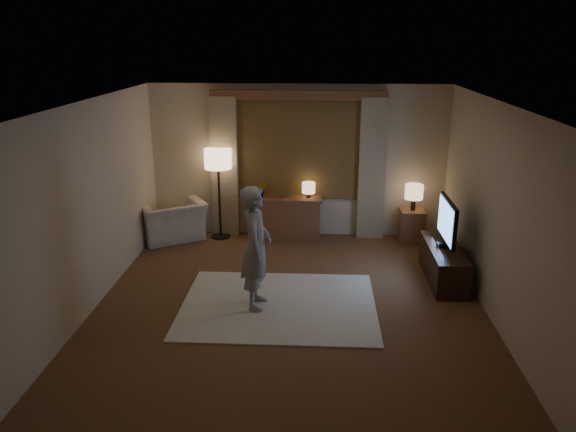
# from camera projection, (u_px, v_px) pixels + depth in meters

# --- Properties ---
(room) EXTENTS (5.04, 5.54, 2.64)m
(room) POSITION_uv_depth(u_px,v_px,m) (292.00, 195.00, 7.39)
(room) COLOR brown
(room) RESTS_ON ground
(rug) EXTENTS (2.50, 2.00, 0.02)m
(rug) POSITION_uv_depth(u_px,v_px,m) (279.00, 305.00, 7.28)
(rug) COLOR beige
(rug) RESTS_ON floor
(sideboard) EXTENTS (1.20, 0.40, 0.70)m
(sideboard) POSITION_uv_depth(u_px,v_px,m) (285.00, 219.00, 9.60)
(sideboard) COLOR brown
(sideboard) RESTS_ON floor
(picture_frame) EXTENTS (0.16, 0.02, 0.20)m
(picture_frame) POSITION_uv_depth(u_px,v_px,m) (285.00, 194.00, 9.46)
(picture_frame) COLOR brown
(picture_frame) RESTS_ON sideboard
(plant) EXTENTS (0.17, 0.13, 0.30)m
(plant) POSITION_uv_depth(u_px,v_px,m) (261.00, 190.00, 9.47)
(plant) COLOR #999999
(plant) RESTS_ON sideboard
(table_lamp_sideboard) EXTENTS (0.22, 0.22, 0.30)m
(table_lamp_sideboard) POSITION_uv_depth(u_px,v_px,m) (309.00, 188.00, 9.41)
(table_lamp_sideboard) COLOR black
(table_lamp_sideboard) RESTS_ON sideboard
(floor_lamp) EXTENTS (0.45, 0.45, 1.56)m
(floor_lamp) POSITION_uv_depth(u_px,v_px,m) (218.00, 164.00, 9.37)
(floor_lamp) COLOR black
(floor_lamp) RESTS_ON floor
(armchair) EXTENTS (1.37, 1.32, 0.68)m
(armchair) POSITION_uv_depth(u_px,v_px,m) (171.00, 220.00, 9.57)
(armchair) COLOR #EFE5C5
(armchair) RESTS_ON floor
(side_table) EXTENTS (0.40, 0.40, 0.56)m
(side_table) POSITION_uv_depth(u_px,v_px,m) (412.00, 226.00, 9.46)
(side_table) COLOR brown
(side_table) RESTS_ON floor
(table_lamp_side) EXTENTS (0.30, 0.30, 0.44)m
(table_lamp_side) POSITION_uv_depth(u_px,v_px,m) (414.00, 192.00, 9.28)
(table_lamp_side) COLOR black
(table_lamp_side) RESTS_ON side_table
(tv_stand) EXTENTS (0.45, 1.40, 0.50)m
(tv_stand) POSITION_uv_depth(u_px,v_px,m) (444.00, 264.00, 7.98)
(tv_stand) COLOR black
(tv_stand) RESTS_ON floor
(tv) EXTENTS (0.23, 0.95, 0.69)m
(tv) POSITION_uv_depth(u_px,v_px,m) (447.00, 222.00, 7.79)
(tv) COLOR black
(tv) RESTS_ON tv_stand
(person) EXTENTS (0.38, 0.58, 1.59)m
(person) POSITION_uv_depth(u_px,v_px,m) (256.00, 248.00, 7.01)
(person) COLOR #A4A097
(person) RESTS_ON rug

